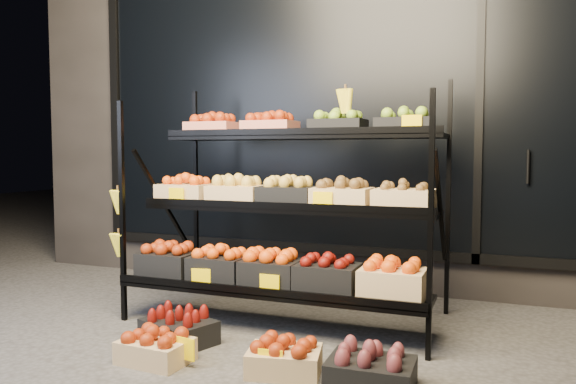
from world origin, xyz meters
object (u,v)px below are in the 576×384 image
at_px(display_rack, 284,206).
at_px(floor_crate_midleft, 179,327).
at_px(floor_crate_left, 156,346).
at_px(floor_crate_midright, 284,356).

relative_size(display_rack, floor_crate_midleft, 4.39).
relative_size(floor_crate_left, floor_crate_midleft, 0.78).
bearing_deg(floor_crate_midleft, floor_crate_left, -60.57).
bearing_deg(floor_crate_left, floor_crate_midleft, 103.33).
relative_size(display_rack, floor_crate_midright, 5.15).
bearing_deg(display_rack, floor_crate_midleft, -120.95).
xyz_separation_m(floor_crate_left, floor_crate_midright, (0.72, 0.11, 0.00)).
distance_m(floor_crate_left, floor_crate_midright, 0.73).
xyz_separation_m(floor_crate_midleft, floor_crate_midright, (0.77, -0.20, -0.01)).
bearing_deg(floor_crate_midleft, floor_crate_midright, 5.46).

